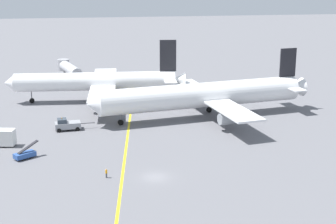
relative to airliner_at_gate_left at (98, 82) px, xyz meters
The scene contains 9 objects.
ground_plane 54.73m from the airliner_at_gate_left, 80.99° to the right, with size 600.00×600.00×0.00m, color slate.
taxiway_stripe 44.30m from the airliner_at_gate_left, 84.83° to the right, with size 0.50×120.00×0.01m, color yellow.
airliner_at_gate_left is the anchor object (origin of this frame).
airliner_being_pushed 31.02m from the airliner_at_gate_left, 37.47° to the right, with size 55.31×42.55×15.60m.
pushback_tug 25.73m from the airliner_at_gate_left, 107.00° to the right, with size 8.87×3.60×2.96m.
gse_catering_truck_tall 39.03m from the airliner_at_gate_left, 121.34° to the right, with size 6.19×3.45×3.50m.
gse_belt_loader_portside 43.90m from the airliner_at_gate_left, 109.64° to the right, with size 4.75×3.83×3.02m.
ground_crew_marshaller_foreground 53.02m from the airliner_at_gate_left, 89.81° to the right, with size 0.36×0.36×1.68m.
jet_bridge 29.37m from the airliner_at_gate_left, 107.10° to the left, with size 8.14×18.17×5.97m.
Camera 1 is at (-10.38, -81.41, 34.74)m, focal length 54.88 mm.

